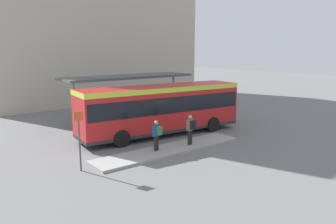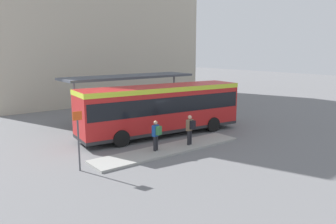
% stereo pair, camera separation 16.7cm
% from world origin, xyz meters
% --- Properties ---
extents(ground_plane, '(120.00, 120.00, 0.00)m').
position_xyz_m(ground_plane, '(0.00, 0.00, 0.00)').
color(ground_plane, slate).
extents(curb_island, '(9.21, 1.80, 0.12)m').
position_xyz_m(curb_island, '(-1.70, -3.05, 0.06)').
color(curb_island, '#9E9E99').
rests_on(curb_island, ground_plane).
extents(city_bus, '(11.19, 3.58, 3.23)m').
position_xyz_m(city_bus, '(0.01, -0.00, 1.89)').
color(city_bus, red).
rests_on(city_bus, ground_plane).
extents(pedestrian_waiting, '(0.46, 0.51, 1.74)m').
position_xyz_m(pedestrian_waiting, '(-0.34, -3.24, 1.12)').
color(pedestrian_waiting, '#232328').
rests_on(pedestrian_waiting, curb_island).
extents(pedestrian_companion, '(0.47, 0.51, 1.67)m').
position_xyz_m(pedestrian_companion, '(-2.55, -2.97, 1.08)').
color(pedestrian_companion, '#232328').
rests_on(pedestrian_companion, curb_island).
extents(bicycle_blue, '(0.48, 1.53, 0.66)m').
position_xyz_m(bicycle_blue, '(7.58, 3.16, 0.33)').
color(bicycle_blue, black).
rests_on(bicycle_blue, ground_plane).
extents(bicycle_orange, '(0.48, 1.79, 0.77)m').
position_xyz_m(bicycle_orange, '(7.76, 3.89, 0.39)').
color(bicycle_orange, black).
rests_on(bicycle_orange, ground_plane).
extents(bicycle_yellow, '(0.48, 1.65, 0.71)m').
position_xyz_m(bicycle_yellow, '(7.48, 4.63, 0.36)').
color(bicycle_yellow, black).
rests_on(bicycle_yellow, ground_plane).
extents(station_shelter, '(10.57, 2.92, 3.55)m').
position_xyz_m(station_shelter, '(0.72, 5.19, 3.41)').
color(station_shelter, '#4C515B').
rests_on(station_shelter, ground_plane).
extents(potted_planter_near_shelter, '(0.83, 0.83, 1.37)m').
position_xyz_m(potted_planter_near_shelter, '(-2.42, 2.77, 0.72)').
color(potted_planter_near_shelter, slate).
rests_on(potted_planter_near_shelter, ground_plane).
extents(platform_sign, '(0.44, 0.08, 2.80)m').
position_xyz_m(platform_sign, '(-6.92, -2.98, 1.56)').
color(platform_sign, '#4C4C51').
rests_on(platform_sign, ground_plane).
extents(station_building, '(22.48, 13.14, 17.93)m').
position_xyz_m(station_building, '(3.77, 19.73, 8.97)').
color(station_building, '#BCB29E').
rests_on(station_building, ground_plane).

